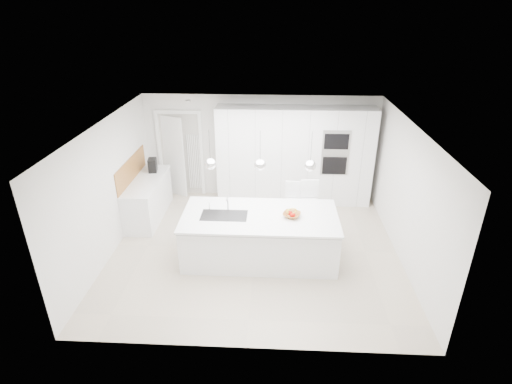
{
  "coord_description": "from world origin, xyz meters",
  "views": [
    {
      "loc": [
        0.35,
        -6.61,
        4.4
      ],
      "look_at": [
        0.0,
        0.3,
        1.1
      ],
      "focal_mm": 28.0,
      "sensor_mm": 36.0,
      "label": 1
    }
  ],
  "objects_px": {
    "fruit_bowl": "(292,215)",
    "espresso_machine": "(153,165)",
    "island_base": "(260,238)",
    "bar_stool_right": "(309,209)",
    "bar_stool_left": "(293,208)"
  },
  "relations": [
    {
      "from": "espresso_machine",
      "to": "bar_stool_right",
      "type": "relative_size",
      "value": 0.26
    },
    {
      "from": "island_base",
      "to": "espresso_machine",
      "type": "relative_size",
      "value": 9.34
    },
    {
      "from": "fruit_bowl",
      "to": "espresso_machine",
      "type": "xyz_separation_m",
      "value": [
        -3.1,
        1.99,
        0.11
      ]
    },
    {
      "from": "bar_stool_left",
      "to": "island_base",
      "type": "bearing_deg",
      "value": -117.15
    },
    {
      "from": "island_base",
      "to": "bar_stool_left",
      "type": "xyz_separation_m",
      "value": [
        0.65,
        1.02,
        0.11
      ]
    },
    {
      "from": "island_base",
      "to": "bar_stool_left",
      "type": "relative_size",
      "value": 2.58
    },
    {
      "from": "island_base",
      "to": "espresso_machine",
      "type": "distance_m",
      "value": 3.29
    },
    {
      "from": "espresso_machine",
      "to": "fruit_bowl",
      "type": "bearing_deg",
      "value": -42.93
    },
    {
      "from": "fruit_bowl",
      "to": "bar_stool_left",
      "type": "xyz_separation_m",
      "value": [
        0.07,
        1.0,
        -0.4
      ]
    },
    {
      "from": "espresso_machine",
      "to": "bar_stool_right",
      "type": "bearing_deg",
      "value": -27.47
    },
    {
      "from": "island_base",
      "to": "bar_stool_right",
      "type": "distance_m",
      "value": 1.34
    },
    {
      "from": "island_base",
      "to": "fruit_bowl",
      "type": "distance_m",
      "value": 0.77
    },
    {
      "from": "fruit_bowl",
      "to": "bar_stool_right",
      "type": "bearing_deg",
      "value": 66.65
    },
    {
      "from": "island_base",
      "to": "bar_stool_right",
      "type": "bearing_deg",
      "value": 43.67
    },
    {
      "from": "bar_stool_left",
      "to": "bar_stool_right",
      "type": "height_order",
      "value": "bar_stool_right"
    }
  ]
}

